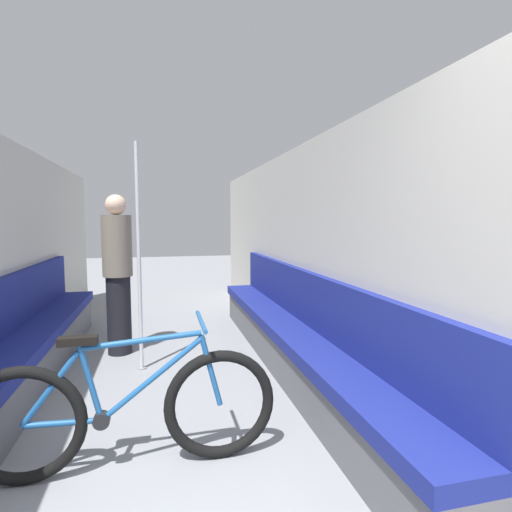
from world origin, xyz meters
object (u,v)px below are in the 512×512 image
grab_pole_near (139,261)px  passenger_standing (118,272)px  bicycle (126,411)px  bench_seat_row_left (16,360)px  bench_seat_row_right (293,339)px

grab_pole_near → passenger_standing: (-0.24, 0.52, -0.17)m
bicycle → passenger_standing: bearing=100.2°
bench_seat_row_left → bicycle: (0.92, -1.15, 0.03)m
bench_seat_row_right → passenger_standing: size_ratio=2.68×
bench_seat_row_left → passenger_standing: 1.29m
bicycle → passenger_standing: (-0.23, 2.10, 0.52)m
bicycle → grab_pole_near: 1.72m
bench_seat_row_right → bench_seat_row_left: bearing=180.0°
bench_seat_row_left → bench_seat_row_right: same height
bench_seat_row_right → passenger_standing: passenger_standing is taller
bicycle → grab_pole_near: size_ratio=0.81×
bench_seat_row_left → passenger_standing: passenger_standing is taller
bench_seat_row_left → bicycle: size_ratio=2.63×
bench_seat_row_right → bicycle: (-1.37, -1.15, 0.03)m
bench_seat_row_left → bicycle: 1.47m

